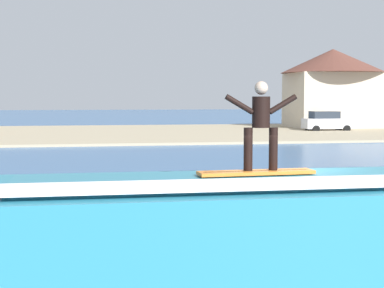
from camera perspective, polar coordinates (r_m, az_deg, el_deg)
name	(u,v)px	position (r m, az deg, el deg)	size (l,w,h in m)	color
ground_plane	(283,254)	(12.40, 8.75, -10.37)	(260.00, 260.00, 0.00)	#355F91
wave_crest	(225,224)	(11.06, 3.18, -7.62)	(8.87, 3.65, 1.81)	teal
surfboard	(256,172)	(10.66, 6.16, -2.72)	(2.12, 0.55, 0.06)	orange
surfer	(261,121)	(10.65, 6.63, 2.23)	(1.32, 0.32, 1.59)	black
shoreline_bank	(138,133)	(50.68, -5.23, 1.07)	(120.00, 24.40, 0.17)	tan
car_far_shore	(327,121)	(54.32, 12.80, 2.12)	(4.37, 2.03, 1.86)	silver
house_gabled_white	(333,83)	(60.07, 13.31, 5.72)	(10.13, 10.13, 7.78)	beige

